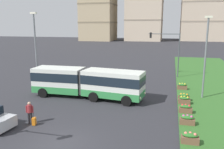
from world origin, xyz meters
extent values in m
plane|color=#2D2D33|center=(0.00, 0.00, 0.00)|extent=(260.00, 260.00, 0.00)
cube|color=silver|center=(1.05, 9.52, 1.73)|extent=(6.25, 3.19, 2.55)
cube|color=#338C47|center=(1.05, 9.52, 0.80)|extent=(6.27, 3.21, 0.70)
cube|color=#19232D|center=(1.05, 9.52, 2.15)|extent=(6.30, 3.23, 0.90)
cube|color=silver|center=(-5.03, 9.79, 1.73)|extent=(5.26, 2.62, 2.55)
cube|color=#338C47|center=(-5.03, 9.79, 0.80)|extent=(5.28, 2.64, 0.70)
cube|color=#19232D|center=(-5.03, 9.79, 2.15)|extent=(5.30, 2.66, 0.90)
cylinder|color=#383838|center=(-1.93, 9.87, 1.72)|extent=(2.40, 2.40, 2.45)
cylinder|color=black|center=(2.98, 10.55, 0.50)|extent=(1.03, 0.40, 1.00)
cylinder|color=black|center=(2.69, 8.06, 0.50)|extent=(1.03, 0.40, 1.00)
cylinder|color=black|center=(-0.39, 10.95, 0.50)|extent=(1.03, 0.40, 1.00)
cylinder|color=black|center=(-0.69, 8.46, 0.50)|extent=(1.03, 0.40, 1.00)
cylinder|color=black|center=(-6.36, 11.01, 0.50)|extent=(1.01, 0.30, 1.00)
cylinder|color=black|center=(-6.30, 8.51, 0.50)|extent=(1.01, 0.30, 1.00)
sphere|color=#F9EFC6|center=(4.15, 10.06, 0.80)|extent=(0.24, 0.24, 0.24)
sphere|color=#F9EFC6|center=(3.94, 8.27, 0.80)|extent=(0.24, 0.24, 0.24)
cylinder|color=black|center=(-4.92, 1.57, 0.32)|extent=(0.66, 0.28, 0.64)
cylinder|color=black|center=(-3.61, 2.34, 0.45)|extent=(0.16, 0.16, 0.90)
cylinder|color=black|center=(-3.80, 2.29, 0.45)|extent=(0.16, 0.16, 0.90)
cylinder|color=maroon|center=(-3.71, 2.32, 1.20)|extent=(0.36, 0.36, 0.60)
sphere|color=tan|center=(-3.71, 2.32, 1.62)|extent=(0.24, 0.24, 0.24)
cylinder|color=maroon|center=(-3.47, 2.37, 1.15)|extent=(0.10, 0.10, 0.55)
cylinder|color=maroon|center=(-3.94, 2.26, 1.15)|extent=(0.10, 0.10, 0.55)
cube|color=orange|center=(-3.26, 2.12, 0.31)|extent=(0.32, 0.41, 0.56)
cylinder|color=black|center=(-3.26, 2.12, 0.80)|extent=(0.03, 0.03, 0.40)
cube|color=brown|center=(7.97, 2.00, 0.30)|extent=(1.10, 0.56, 0.44)
ellipsoid|color=#2D6B28|center=(7.97, 2.00, 0.62)|extent=(0.99, 0.50, 0.28)
sphere|color=#EF7566|center=(7.69, 2.00, 0.72)|extent=(0.20, 0.20, 0.20)
sphere|color=#EF7566|center=(7.97, 2.08, 0.72)|extent=(0.20, 0.20, 0.20)
sphere|color=#EF7566|center=(8.25, 1.94, 0.72)|extent=(0.20, 0.20, 0.20)
cube|color=brown|center=(7.97, 5.00, 0.30)|extent=(1.10, 0.56, 0.44)
ellipsoid|color=#2D6B28|center=(7.97, 5.00, 0.62)|extent=(0.99, 0.50, 0.28)
sphere|color=#D14C99|center=(7.69, 5.00, 0.72)|extent=(0.20, 0.20, 0.20)
sphere|color=#D14C99|center=(7.97, 5.08, 0.72)|extent=(0.20, 0.20, 0.20)
sphere|color=#D14C99|center=(8.25, 4.94, 0.72)|extent=(0.20, 0.20, 0.20)
cube|color=brown|center=(7.97, 7.49, 0.30)|extent=(1.10, 0.56, 0.44)
ellipsoid|color=#2D6B28|center=(7.97, 7.49, 0.62)|extent=(0.99, 0.50, 0.28)
sphere|color=red|center=(7.69, 7.49, 0.72)|extent=(0.20, 0.20, 0.20)
sphere|color=red|center=(7.97, 7.57, 0.72)|extent=(0.20, 0.20, 0.20)
sphere|color=red|center=(8.25, 7.43, 0.72)|extent=(0.20, 0.20, 0.20)
cube|color=brown|center=(7.97, 9.90, 0.30)|extent=(1.10, 0.56, 0.44)
ellipsoid|color=#2D6B28|center=(7.97, 9.90, 0.62)|extent=(0.99, 0.50, 0.28)
sphere|color=yellow|center=(7.69, 9.90, 0.72)|extent=(0.20, 0.20, 0.20)
sphere|color=yellow|center=(7.97, 9.98, 0.72)|extent=(0.20, 0.20, 0.20)
sphere|color=yellow|center=(8.25, 9.84, 0.72)|extent=(0.20, 0.20, 0.20)
cube|color=brown|center=(7.97, 10.89, 0.30)|extent=(1.10, 0.56, 0.44)
ellipsoid|color=#2D6B28|center=(7.97, 10.89, 0.62)|extent=(0.99, 0.50, 0.28)
sphere|color=orange|center=(7.69, 10.89, 0.72)|extent=(0.20, 0.20, 0.20)
sphere|color=orange|center=(7.97, 10.97, 0.72)|extent=(0.20, 0.20, 0.20)
sphere|color=orange|center=(8.25, 10.83, 0.72)|extent=(0.20, 0.20, 0.20)
cube|color=brown|center=(7.97, 15.20, 0.30)|extent=(1.10, 0.56, 0.44)
ellipsoid|color=#2D6B28|center=(7.97, 15.20, 0.62)|extent=(0.99, 0.50, 0.28)
sphere|color=yellow|center=(7.69, 15.20, 0.72)|extent=(0.20, 0.20, 0.20)
sphere|color=yellow|center=(7.97, 15.28, 0.72)|extent=(0.20, 0.20, 0.20)
sphere|color=yellow|center=(8.25, 15.14, 0.72)|extent=(0.20, 0.20, 0.20)
cylinder|color=#474C51|center=(7.57, 22.00, 3.22)|extent=(0.16, 0.16, 6.44)
cylinder|color=#474C51|center=(5.39, 22.00, 6.24)|extent=(4.36, 0.10, 0.10)
cube|color=black|center=(3.51, 22.00, 6.04)|extent=(0.28, 0.28, 0.80)
sphere|color=red|center=(3.51, 22.00, 6.29)|extent=(0.16, 0.16, 0.16)
sphere|color=yellow|center=(3.51, 22.00, 6.03)|extent=(0.16, 0.16, 0.16)
sphere|color=green|center=(3.51, 22.00, 5.77)|extent=(0.16, 0.16, 0.16)
cylinder|color=slate|center=(-8.50, 11.20, 4.33)|extent=(0.18, 0.18, 8.66)
cube|color=white|center=(-8.50, 11.20, 8.76)|extent=(0.70, 0.28, 0.20)
cylinder|color=slate|center=(9.87, 12.39, 4.06)|extent=(0.18, 0.18, 8.13)
cube|color=white|center=(9.87, 12.39, 8.23)|extent=(0.70, 0.28, 0.20)
cube|color=#85765B|center=(-30.00, 102.41, 9.00)|extent=(16.07, 15.87, 0.70)
cube|color=#85765B|center=(-30.00, 102.41, 17.66)|extent=(16.07, 15.87, 0.70)
cube|color=gray|center=(-7.48, 108.09, 10.04)|extent=(17.49, 18.18, 0.70)
cube|color=gray|center=(-7.48, 108.09, 19.73)|extent=(17.49, 18.18, 0.70)
cube|color=gray|center=(21.20, 114.21, 9.40)|extent=(22.00, 16.68, 0.70)
cube|color=gray|center=(21.20, 114.21, 18.46)|extent=(22.00, 16.68, 0.70)
camera|label=1|loc=(6.56, -12.38, 7.39)|focal=37.33mm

